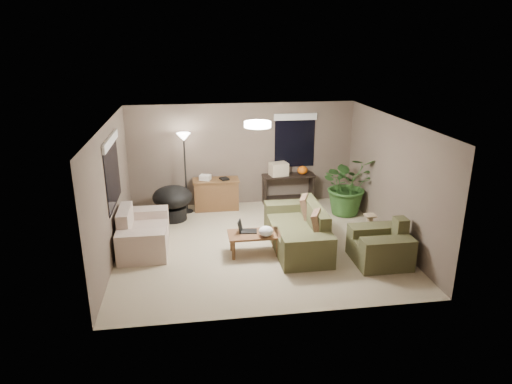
{
  "coord_description": "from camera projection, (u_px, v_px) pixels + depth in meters",
  "views": [
    {
      "loc": [
        -1.25,
        -8.3,
        3.96
      ],
      "look_at": [
        0.0,
        0.2,
        1.05
      ],
      "focal_mm": 32.0,
      "sensor_mm": 36.0,
      "label": 1
    }
  ],
  "objects": [
    {
      "name": "plastic_bag",
      "position": [
        266.0,
        231.0,
        8.55
      ],
      "size": [
        0.35,
        0.33,
        0.2
      ],
      "primitive_type": "ellipsoid",
      "rotation": [
        0.0,
        0.0,
        -0.34
      ],
      "color": "white",
      "rests_on": "coffee_table"
    },
    {
      "name": "desk_papers",
      "position": [
        209.0,
        178.0,
        10.85
      ],
      "size": [
        0.72,
        0.32,
        0.12
      ],
      "color": "silver",
      "rests_on": "desk"
    },
    {
      "name": "laptop",
      "position": [
        245.0,
        229.0,
        8.75
      ],
      "size": [
        0.4,
        0.27,
        0.24
      ],
      "color": "black",
      "rests_on": "coffee_table"
    },
    {
      "name": "room_shell",
      "position": [
        257.0,
        185.0,
        8.82
      ],
      "size": [
        5.5,
        5.5,
        5.5
      ],
      "color": "#BBAA8B",
      "rests_on": "ground"
    },
    {
      "name": "coffee_table",
      "position": [
        254.0,
        236.0,
        8.72
      ],
      "size": [
        1.0,
        0.55,
        0.42
      ],
      "color": "brown",
      "rests_on": "ground"
    },
    {
      "name": "window_left",
      "position": [
        112.0,
        160.0,
        8.55
      ],
      "size": [
        0.05,
        1.56,
        1.33
      ],
      "color": "black",
      "rests_on": "room_shell"
    },
    {
      "name": "window_back",
      "position": [
        295.0,
        132.0,
        11.15
      ],
      "size": [
        1.06,
        0.05,
        1.33
      ],
      "color": "black",
      "rests_on": "room_shell"
    },
    {
      "name": "cardboard_box",
      "position": [
        279.0,
        169.0,
        11.18
      ],
      "size": [
        0.48,
        0.4,
        0.32
      ],
      "primitive_type": "cube",
      "rotation": [
        0.0,
        0.0,
        0.21
      ],
      "color": "beige",
      "rests_on": "console_table"
    },
    {
      "name": "pumpkin",
      "position": [
        302.0,
        170.0,
        11.28
      ],
      "size": [
        0.3,
        0.3,
        0.21
      ],
      "primitive_type": "ellipsoid",
      "rotation": [
        0.0,
        0.0,
        0.22
      ],
      "color": "orange",
      "rests_on": "console_table"
    },
    {
      "name": "desk",
      "position": [
        216.0,
        194.0,
        11.02
      ],
      "size": [
        1.1,
        0.5,
        0.75
      ],
      "color": "brown",
      "rests_on": "ground"
    },
    {
      "name": "papasan_chair",
      "position": [
        173.0,
        200.0,
        10.33
      ],
      "size": [
        1.13,
        1.13,
        0.8
      ],
      "color": "black",
      "rests_on": "ground"
    },
    {
      "name": "armchair",
      "position": [
        381.0,
        247.0,
        8.41
      ],
      "size": [
        0.95,
        1.0,
        0.85
      ],
      "color": "#4B4A2D",
      "rests_on": "ground"
    },
    {
      "name": "throw_pillows",
      "position": [
        312.0,
        215.0,
        8.99
      ],
      "size": [
        0.4,
        1.41,
        0.47
      ],
      "color": "#8C7251",
      "rests_on": "main_sofa"
    },
    {
      "name": "main_sofa",
      "position": [
        299.0,
        232.0,
        9.07
      ],
      "size": [
        0.95,
        2.2,
        0.85
      ],
      "color": "brown",
      "rests_on": "ground"
    },
    {
      "name": "floor_lamp",
      "position": [
        184.0,
        147.0,
        10.44
      ],
      "size": [
        0.32,
        0.32,
        1.91
      ],
      "color": "black",
      "rests_on": "ground"
    },
    {
      "name": "console_table",
      "position": [
        288.0,
        187.0,
        11.36
      ],
      "size": [
        1.3,
        0.4,
        0.75
      ],
      "color": "black",
      "rests_on": "ground"
    },
    {
      "name": "loveseat",
      "position": [
        142.0,
        234.0,
        8.97
      ],
      "size": [
        0.9,
        1.6,
        0.85
      ],
      "color": "#C0B4A4",
      "rests_on": "ground"
    },
    {
      "name": "ceiling_fixture",
      "position": [
        258.0,
        124.0,
        8.44
      ],
      "size": [
        0.5,
        0.5,
        0.1
      ],
      "primitive_type": "cylinder",
      "color": "white",
      "rests_on": "room_shell"
    },
    {
      "name": "houseplant",
      "position": [
        348.0,
        191.0,
        10.67
      ],
      "size": [
        1.29,
        1.44,
        1.12
      ],
      "primitive_type": "imported",
      "color": "#2D5923",
      "rests_on": "ground"
    },
    {
      "name": "cat_scratching_post",
      "position": [
        369.0,
        228.0,
        9.48
      ],
      "size": [
        0.32,
        0.32,
        0.5
      ],
      "color": "tan",
      "rests_on": "ground"
    }
  ]
}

